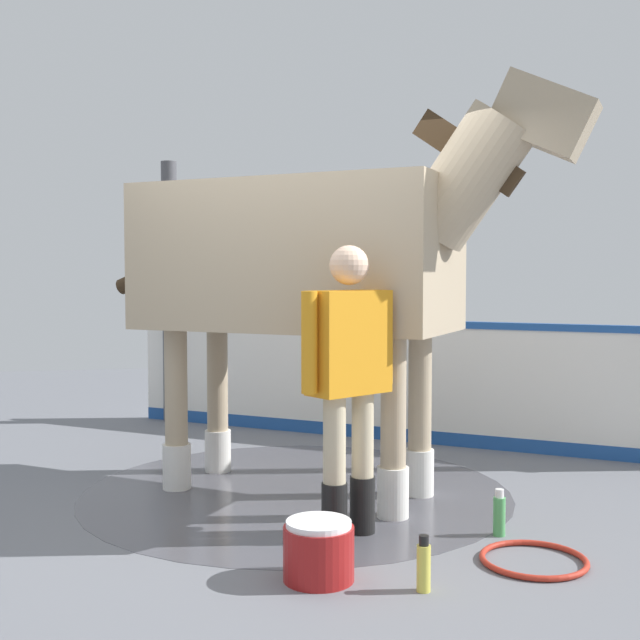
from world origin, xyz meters
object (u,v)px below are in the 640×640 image
(handler, at_px, (349,370))
(bottle_shampoo, at_px, (424,566))
(horse, at_px, (311,261))
(hose_coil, at_px, (534,559))
(bottle_spray, at_px, (499,514))
(wash_bucket, at_px, (319,551))

(handler, bearing_deg, bottle_shampoo, 162.25)
(horse, xyz_separation_m, hose_coil, (1.53, 0.92, -1.60))
(horse, xyz_separation_m, bottle_shampoo, (1.78, 0.23, -1.49))
(handler, xyz_separation_m, hose_coil, (0.60, 0.87, -0.96))
(bottle_shampoo, distance_m, bottle_spray, 0.99)
(wash_bucket, height_order, bottle_shampoo, wash_bucket)
(wash_bucket, relative_size, hose_coil, 0.63)
(handler, bearing_deg, horse, -26.09)
(bottle_spray, bearing_deg, bottle_shampoo, -44.54)
(wash_bucket, xyz_separation_m, hose_coil, (-0.02, 1.16, -0.13))
(bottle_shampoo, relative_size, bottle_spray, 1.00)
(wash_bucket, bearing_deg, bottle_spray, 111.88)
(wash_bucket, relative_size, bottle_spray, 1.29)
(handler, relative_size, hose_coil, 2.97)
(bottle_spray, height_order, hose_coil, bottle_spray)
(horse, bearing_deg, hose_coil, -23.63)
(horse, distance_m, bottle_shampoo, 2.34)
(bottle_shampoo, bearing_deg, handler, -168.28)
(horse, height_order, hose_coil, horse)
(horse, bearing_deg, bottle_shampoo, -47.37)
(hose_coil, bearing_deg, handler, -124.46)
(wash_bucket, bearing_deg, horse, 171.26)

